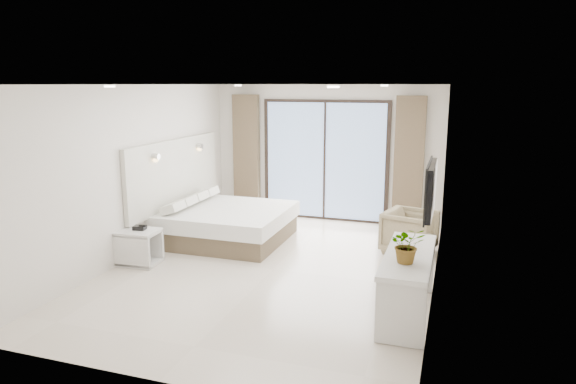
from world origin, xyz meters
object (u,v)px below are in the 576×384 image
Objects in this scene: bed at (226,223)px; nightstand at (139,247)px; armchair at (410,230)px; console_desk at (408,270)px.

nightstand is at bearing -115.60° from bed.
nightstand is 0.79× the size of armchair.
bed is 3.92m from console_desk.
console_desk reaches higher than nightstand.
armchair is at bearing 94.57° from console_desk.
armchair is at bearing 5.52° from bed.
console_desk is (4.06, -0.53, 0.30)m from nightstand.
console_desk reaches higher than bed.
nightstand is 4.29m from armchair.
armchair is at bearing 21.68° from nightstand.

